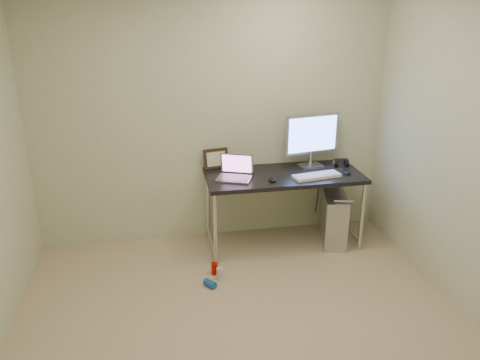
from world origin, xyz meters
TOP-DOWN VIEW (x-y plane):
  - floor at (0.00, 0.00)m, footprint 3.50×3.50m
  - wall_back at (0.00, 1.75)m, footprint 3.50×0.02m
  - desk at (0.65, 1.42)m, footprint 1.52×0.67m
  - tower_computer at (1.17, 1.34)m, footprint 0.33×0.53m
  - cable_a at (1.12, 1.70)m, footprint 0.01×0.16m
  - cable_b at (1.21, 1.68)m, footprint 0.02×0.11m
  - can_red at (-0.11, 0.94)m, footprint 0.08×0.08m
  - can_white at (-0.07, 0.84)m, footprint 0.08×0.08m
  - can_blue at (-0.18, 0.74)m, footprint 0.12×0.13m
  - laptop at (0.16, 1.40)m, footprint 0.39×0.36m
  - monitor at (0.98, 1.59)m, footprint 0.57×0.21m
  - keyboard at (0.93, 1.27)m, footprint 0.48×0.23m
  - mouse_right at (1.26, 1.30)m, footprint 0.06×0.10m
  - mouse_left at (0.49, 1.25)m, footprint 0.09×0.13m
  - headphones at (1.28, 1.54)m, footprint 0.16×0.10m
  - picture_frame at (0.02, 1.71)m, footprint 0.26×0.12m
  - webcam at (0.24, 1.67)m, footprint 0.04×0.03m

SIDE VIEW (x-z plane):
  - floor at x=0.00m, z-range 0.00..0.00m
  - can_blue at x=-0.18m, z-range 0.00..0.06m
  - can_red at x=-0.11m, z-range 0.00..0.11m
  - can_white at x=-0.07m, z-range 0.00..0.12m
  - tower_computer at x=1.17m, z-range -0.02..0.54m
  - cable_b at x=1.21m, z-range 0.02..0.74m
  - cable_a at x=1.12m, z-range 0.06..0.74m
  - desk at x=0.65m, z-range 0.29..1.04m
  - keyboard at x=0.93m, z-range 0.75..0.78m
  - mouse_right at x=1.26m, z-range 0.75..0.78m
  - mouse_left at x=0.49m, z-range 0.75..0.79m
  - headphones at x=1.28m, z-range 0.73..0.83m
  - laptop at x=0.16m, z-range 0.69..0.91m
  - webcam at x=0.24m, z-range 0.78..0.89m
  - picture_frame at x=0.02m, z-range 0.75..0.95m
  - monitor at x=0.98m, z-range 0.80..1.33m
  - wall_back at x=0.00m, z-range 0.00..2.50m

